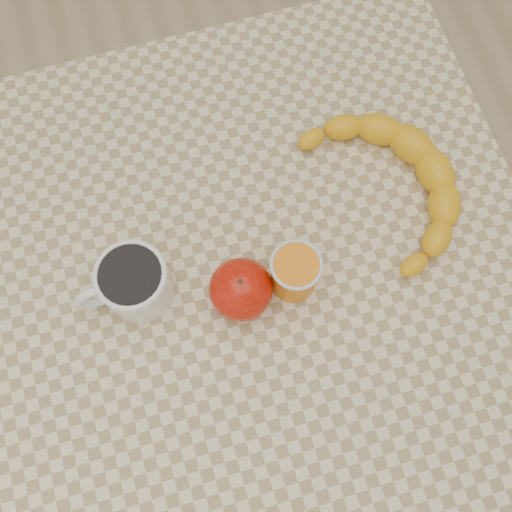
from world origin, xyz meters
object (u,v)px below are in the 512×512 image
object	(u,v)px
table	(256,277)
apple	(241,289)
banana	(391,184)
coffee_mug	(133,282)
orange_juice_glass	(295,272)

from	to	relation	value
table	apple	world-z (taller)	apple
banana	table	bearing A→B (deg)	-176.18
table	apple	size ratio (longest dim) A/B	9.24
coffee_mug	table	bearing A→B (deg)	-1.48
orange_juice_glass	apple	distance (m)	0.07
table	orange_juice_glass	xyz separation A→B (m)	(0.04, -0.04, 0.13)
table	coffee_mug	bearing A→B (deg)	178.52
table	coffee_mug	distance (m)	0.21
table	coffee_mug	world-z (taller)	coffee_mug
coffee_mug	apple	size ratio (longest dim) A/B	1.55
orange_juice_glass	table	bearing A→B (deg)	133.43
table	apple	xyz separation A→B (m)	(-0.03, -0.04, 0.12)
apple	banana	world-z (taller)	apple
banana	orange_juice_glass	bearing A→B (deg)	-161.21
coffee_mug	orange_juice_glass	distance (m)	0.21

